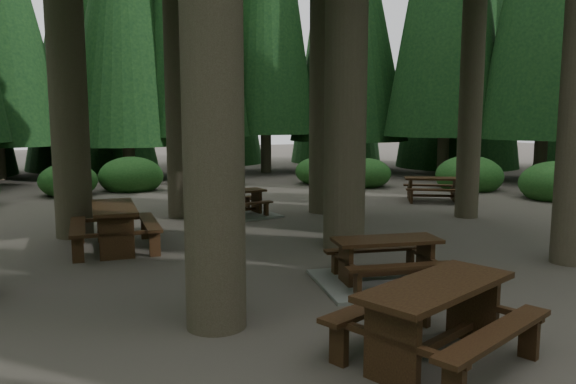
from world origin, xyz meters
name	(u,v)px	position (x,y,z in m)	size (l,w,h in m)	color
ground	(313,253)	(0.00, 0.00, 0.00)	(80.00, 80.00, 0.00)	#4A423C
picnic_table_a	(386,269)	(0.21, -2.27, 0.24)	(2.46, 2.16, 0.73)	gray
picnic_table_b	(114,221)	(-3.52, 1.83, 0.59)	(1.78, 2.16, 0.90)	black
picnic_table_c	(235,208)	(-0.13, 4.51, 0.23)	(2.28, 1.97, 0.70)	gray
picnic_table_d	(433,186)	(6.44, 4.65, 0.50)	(2.20, 2.08, 0.75)	black
picnic_table_e	(436,310)	(-0.89, -4.94, 0.59)	(2.49, 2.27, 0.88)	black
shrub_ring	(327,224)	(0.70, 0.75, 0.40)	(23.86, 24.64, 1.49)	#20571D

